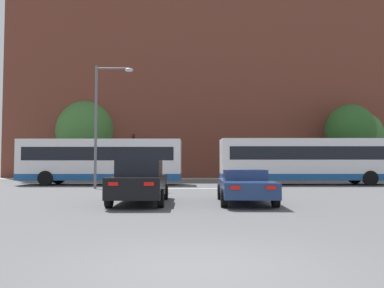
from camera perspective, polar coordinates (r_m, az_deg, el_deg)
name	(u,v)px	position (r m, az deg, el deg)	size (l,w,h in m)	color
ground_plane	(199,269)	(5.67, 1.11, -18.54)	(400.00, 400.00, 0.00)	#545456
stop_line_strip	(193,188)	(22.32, 0.15, -6.80)	(8.46, 0.30, 0.01)	silver
far_pavement	(192,179)	(35.88, 0.04, -5.31)	(69.40, 2.50, 0.01)	#A09B91
brick_civic_building	(194,87)	(46.65, 0.30, 8.65)	(40.68, 15.21, 27.84)	brown
car_saloon_left	(139,182)	(14.39, -8.09, -5.71)	(2.03, 4.63, 1.62)	black
car_roadster_right	(244,186)	(14.49, 7.94, -6.35)	(2.09, 4.58, 1.26)	navy
bus_crossing_lead	(307,160)	(27.54, 17.07, -2.37)	(12.25, 2.70, 3.19)	silver
bus_crossing_trailing	(101,161)	(26.91, -13.75, -2.46)	(11.08, 2.70, 3.14)	silver
traffic_light_far_left	(132,149)	(36.00, -9.12, -0.73)	(0.26, 0.31, 4.25)	slate
traffic_light_far_right	(252,152)	(35.30, 9.19, -1.16)	(0.26, 0.31, 3.78)	slate
street_lamp_junction	(101,113)	(23.02, -13.64, 4.61)	(2.28, 0.36, 7.35)	slate
pedestrian_waiting	(118,168)	(36.20, -11.26, -3.66)	(0.24, 0.40, 1.70)	black
pedestrian_walking_east	(113,169)	(36.77, -11.89, -3.77)	(0.45, 0.41, 1.58)	black
pedestrian_walking_west	(116,168)	(36.00, -11.55, -3.63)	(0.44, 0.32, 1.73)	#333851
tree_by_building	(349,130)	(38.73, 22.81, 1.97)	(4.62, 4.62, 7.08)	#4C3823
tree_kerbside	(86,132)	(41.08, -15.87, 1.78)	(6.33, 6.33, 8.12)	#4C3823
tree_distant	(358,134)	(43.55, 24.00, 1.39)	(4.72, 4.72, 7.06)	#4C3823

